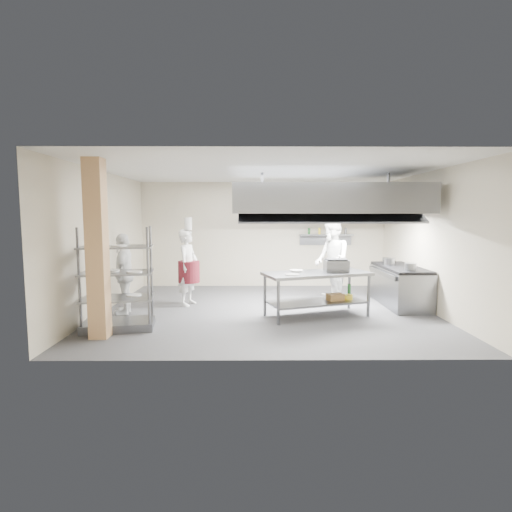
{
  "coord_description": "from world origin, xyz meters",
  "views": [
    {
      "loc": [
        -0.31,
        -8.53,
        2.08
      ],
      "look_at": [
        -0.24,
        0.2,
        1.17
      ],
      "focal_mm": 28.0,
      "sensor_mm": 36.0,
      "label": 1
    }
  ],
  "objects_px": {
    "pass_rack": "(117,278)",
    "cooking_range": "(400,287)",
    "chef_line": "(332,260)",
    "stockpot": "(389,262)",
    "island": "(317,294)",
    "chef_plating": "(124,274)",
    "chef_head": "(188,267)",
    "griddle": "(336,266)"
  },
  "relations": [
    {
      "from": "stockpot",
      "to": "griddle",
      "type": "bearing_deg",
      "value": -144.83
    },
    {
      "from": "island",
      "to": "griddle",
      "type": "distance_m",
      "value": 0.73
    },
    {
      "from": "island",
      "to": "chef_head",
      "type": "distance_m",
      "value": 3.01
    },
    {
      "from": "chef_plating",
      "to": "stockpot",
      "type": "xyz_separation_m",
      "value": [
        5.89,
        0.95,
        0.14
      ]
    },
    {
      "from": "chef_line",
      "to": "griddle",
      "type": "distance_m",
      "value": 1.36
    },
    {
      "from": "chef_head",
      "to": "stockpot",
      "type": "distance_m",
      "value": 4.68
    },
    {
      "from": "chef_plating",
      "to": "island",
      "type": "bearing_deg",
      "value": 80.57
    },
    {
      "from": "island",
      "to": "cooking_range",
      "type": "bearing_deg",
      "value": 7.41
    },
    {
      "from": "griddle",
      "to": "cooking_range",
      "type": "bearing_deg",
      "value": 25.59
    },
    {
      "from": "chef_line",
      "to": "stockpot",
      "type": "bearing_deg",
      "value": 68.77
    },
    {
      "from": "island",
      "to": "cooking_range",
      "type": "distance_m",
      "value": 2.31
    },
    {
      "from": "pass_rack",
      "to": "griddle",
      "type": "relative_size",
      "value": 3.93
    },
    {
      "from": "cooking_range",
      "to": "chef_head",
      "type": "relative_size",
      "value": 1.15
    },
    {
      "from": "cooking_range",
      "to": "chef_plating",
      "type": "distance_m",
      "value": 6.14
    },
    {
      "from": "chef_head",
      "to": "griddle",
      "type": "relative_size",
      "value": 3.68
    },
    {
      "from": "pass_rack",
      "to": "chef_head",
      "type": "xyz_separation_m",
      "value": [
        0.97,
        1.93,
        -0.06
      ]
    },
    {
      "from": "griddle",
      "to": "chef_plating",
      "type": "bearing_deg",
      "value": 177.74
    },
    {
      "from": "cooking_range",
      "to": "griddle",
      "type": "height_order",
      "value": "griddle"
    },
    {
      "from": "island",
      "to": "chef_head",
      "type": "bearing_deg",
      "value": 141.37
    },
    {
      "from": "chef_head",
      "to": "chef_plating",
      "type": "relative_size",
      "value": 1.03
    },
    {
      "from": "chef_head",
      "to": "stockpot",
      "type": "relative_size",
      "value": 7.12
    },
    {
      "from": "chef_head",
      "to": "chef_plating",
      "type": "xyz_separation_m",
      "value": [
        -1.21,
        -0.79,
        -0.03
      ]
    },
    {
      "from": "chef_head",
      "to": "chef_line",
      "type": "xyz_separation_m",
      "value": [
        3.39,
        0.47,
        0.11
      ]
    },
    {
      "from": "pass_rack",
      "to": "chef_line",
      "type": "bearing_deg",
      "value": 19.42
    },
    {
      "from": "island",
      "to": "cooking_range",
      "type": "height_order",
      "value": "island"
    },
    {
      "from": "griddle",
      "to": "pass_rack",
      "type": "bearing_deg",
      "value": -167.09
    },
    {
      "from": "chef_head",
      "to": "griddle",
      "type": "distance_m",
      "value": 3.34
    },
    {
      "from": "chef_line",
      "to": "cooking_range",
      "type": "bearing_deg",
      "value": 63.53
    },
    {
      "from": "pass_rack",
      "to": "chef_plating",
      "type": "xyz_separation_m",
      "value": [
        -0.24,
        1.13,
        -0.09
      ]
    },
    {
      "from": "griddle",
      "to": "stockpot",
      "type": "xyz_separation_m",
      "value": [
        1.46,
        1.03,
        -0.04
      ]
    },
    {
      "from": "chef_plating",
      "to": "chef_line",
      "type": "bearing_deg",
      "value": 99.43
    },
    {
      "from": "chef_plating",
      "to": "stockpot",
      "type": "bearing_deg",
      "value": 93.22
    },
    {
      "from": "griddle",
      "to": "stockpot",
      "type": "bearing_deg",
      "value": 33.93
    },
    {
      "from": "chef_line",
      "to": "stockpot",
      "type": "xyz_separation_m",
      "value": [
        1.29,
        -0.31,
        -0.0
      ]
    },
    {
      "from": "island",
      "to": "stockpot",
      "type": "distance_m",
      "value": 2.3
    },
    {
      "from": "chef_head",
      "to": "chef_line",
      "type": "relative_size",
      "value": 0.89
    },
    {
      "from": "pass_rack",
      "to": "cooking_range",
      "type": "bearing_deg",
      "value": 8.53
    },
    {
      "from": "chef_line",
      "to": "pass_rack",
      "type": "bearing_deg",
      "value": -68.65
    },
    {
      "from": "cooking_range",
      "to": "griddle",
      "type": "bearing_deg",
      "value": -153.17
    },
    {
      "from": "chef_plating",
      "to": "stockpot",
      "type": "height_order",
      "value": "chef_plating"
    },
    {
      "from": "pass_rack",
      "to": "cooking_range",
      "type": "distance_m",
      "value": 6.16
    },
    {
      "from": "pass_rack",
      "to": "chef_line",
      "type": "distance_m",
      "value": 4.97
    }
  ]
}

